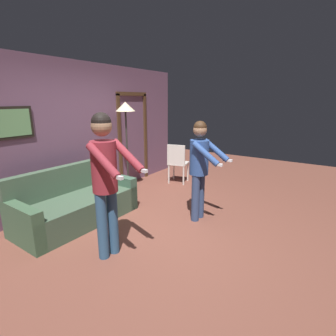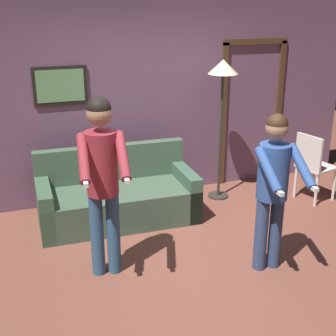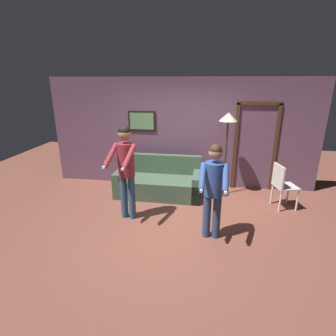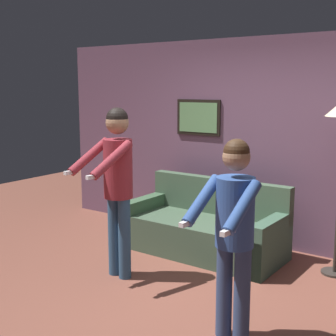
{
  "view_description": "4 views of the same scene",
  "coord_description": "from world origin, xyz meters",
  "px_view_note": "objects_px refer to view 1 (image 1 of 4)",
  "views": [
    {
      "loc": [
        -2.89,
        -2.12,
        1.93
      ],
      "look_at": [
        0.06,
        -0.15,
        0.99
      ],
      "focal_mm": 28.0,
      "sensor_mm": 36.0,
      "label": 1
    },
    {
      "loc": [
        -1.62,
        -3.9,
        2.61
      ],
      "look_at": [
        -0.28,
        -0.11,
        1.14
      ],
      "focal_mm": 50.0,
      "sensor_mm": 36.0,
      "label": 2
    },
    {
      "loc": [
        0.53,
        -4.22,
        2.53
      ],
      "look_at": [
        -0.03,
        -0.16,
        1.14
      ],
      "focal_mm": 28.0,
      "sensor_mm": 36.0,
      "label": 3
    },
    {
      "loc": [
        2.27,
        -3.46,
        1.99
      ],
      "look_at": [
        -0.08,
        -0.05,
        1.27
      ],
      "focal_mm": 50.0,
      "sensor_mm": 36.0,
      "label": 4
    }
  ],
  "objects_px": {
    "couch": "(76,205)",
    "person_standing_right": "(200,163)",
    "torchiere_lamp": "(126,115)",
    "dining_chair_distant": "(177,161)",
    "person_standing_left": "(105,173)"
  },
  "relations": [
    {
      "from": "torchiere_lamp",
      "to": "person_standing_right",
      "type": "distance_m",
      "value": 1.96
    },
    {
      "from": "person_standing_right",
      "to": "dining_chair_distant",
      "type": "distance_m",
      "value": 1.98
    },
    {
      "from": "couch",
      "to": "person_standing_right",
      "type": "distance_m",
      "value": 2.1
    },
    {
      "from": "torchiere_lamp",
      "to": "dining_chair_distant",
      "type": "relative_size",
      "value": 2.02
    },
    {
      "from": "torchiere_lamp",
      "to": "person_standing_left",
      "type": "bearing_deg",
      "value": -143.7
    },
    {
      "from": "person_standing_left",
      "to": "person_standing_right",
      "type": "relative_size",
      "value": 1.11
    },
    {
      "from": "dining_chair_distant",
      "to": "couch",
      "type": "bearing_deg",
      "value": 173.26
    },
    {
      "from": "person_standing_left",
      "to": "person_standing_right",
      "type": "distance_m",
      "value": 1.63
    },
    {
      "from": "torchiere_lamp",
      "to": "person_standing_left",
      "type": "relative_size",
      "value": 1.05
    },
    {
      "from": "couch",
      "to": "person_standing_right",
      "type": "xyz_separation_m",
      "value": [
        1.17,
        -1.61,
        0.68
      ]
    },
    {
      "from": "torchiere_lamp",
      "to": "dining_chair_distant",
      "type": "bearing_deg",
      "value": -25.15
    },
    {
      "from": "dining_chair_distant",
      "to": "person_standing_right",
      "type": "bearing_deg",
      "value": -137.82
    },
    {
      "from": "torchiere_lamp",
      "to": "person_standing_right",
      "type": "height_order",
      "value": "torchiere_lamp"
    },
    {
      "from": "torchiere_lamp",
      "to": "person_standing_right",
      "type": "xyz_separation_m",
      "value": [
        -0.31,
        -1.82,
        -0.65
      ]
    },
    {
      "from": "person_standing_right",
      "to": "dining_chair_distant",
      "type": "bearing_deg",
      "value": 42.18
    }
  ]
}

